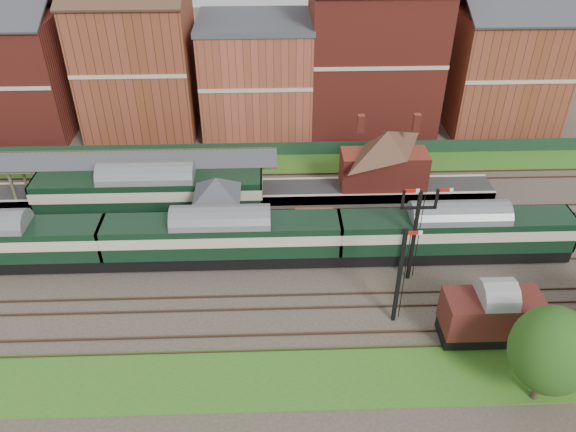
{
  "coord_description": "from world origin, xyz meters",
  "views": [
    {
      "loc": [
        1.46,
        -35.68,
        28.97
      ],
      "look_at": [
        2.76,
        2.0,
        3.0
      ],
      "focal_mm": 35.0,
      "sensor_mm": 36.0,
      "label": 1
    }
  ],
  "objects_px": {
    "platform_railcar": "(150,193)",
    "dmu_train": "(222,237)",
    "signal_box": "(218,207)",
    "semaphore_bracket": "(415,230)",
    "goods_van_a": "(491,315)"
  },
  "relations": [
    {
      "from": "platform_railcar",
      "to": "dmu_train",
      "type": "bearing_deg",
      "value": -43.83
    },
    {
      "from": "signal_box",
      "to": "semaphore_bracket",
      "type": "height_order",
      "value": "semaphore_bracket"
    },
    {
      "from": "dmu_train",
      "to": "semaphore_bracket",
      "type": "bearing_deg",
      "value": -9.74
    },
    {
      "from": "signal_box",
      "to": "dmu_train",
      "type": "distance_m",
      "value": 3.36
    },
    {
      "from": "platform_railcar",
      "to": "goods_van_a",
      "type": "bearing_deg",
      "value": -31.49
    },
    {
      "from": "semaphore_bracket",
      "to": "dmu_train",
      "type": "height_order",
      "value": "semaphore_bracket"
    },
    {
      "from": "semaphore_bracket",
      "to": "platform_railcar",
      "type": "distance_m",
      "value": 23.23
    },
    {
      "from": "dmu_train",
      "to": "goods_van_a",
      "type": "relative_size",
      "value": 8.65
    },
    {
      "from": "signal_box",
      "to": "goods_van_a",
      "type": "xyz_separation_m",
      "value": [
        19.01,
        -12.25,
        -0.98
      ]
    },
    {
      "from": "platform_railcar",
      "to": "semaphore_bracket",
      "type": "bearing_deg",
      "value": -22.88
    },
    {
      "from": "platform_railcar",
      "to": "goods_van_a",
      "type": "height_order",
      "value": "platform_railcar"
    },
    {
      "from": "dmu_train",
      "to": "goods_van_a",
      "type": "distance_m",
      "value": 20.6
    },
    {
      "from": "semaphore_bracket",
      "to": "dmu_train",
      "type": "xyz_separation_m",
      "value": [
        -14.56,
        2.5,
        -2.13
      ]
    },
    {
      "from": "platform_railcar",
      "to": "goods_van_a",
      "type": "distance_m",
      "value": 29.68
    },
    {
      "from": "semaphore_bracket",
      "to": "goods_van_a",
      "type": "xyz_separation_m",
      "value": [
        3.97,
        -6.5,
        -2.42
      ]
    }
  ]
}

